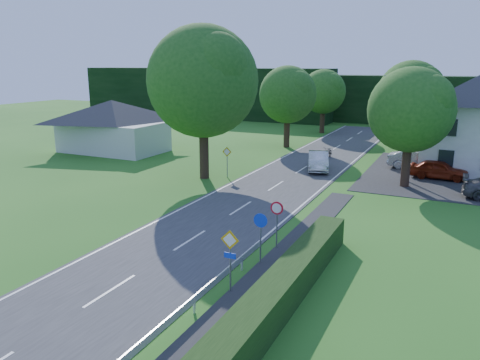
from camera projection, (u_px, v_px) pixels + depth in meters
The scene contains 24 objects.
road at pixel (254, 200), 30.72m from camera, with size 7.00×80.00×0.04m, color #343336.
parking_pad at pixel (458, 177), 37.10m from camera, with size 14.00×16.00×0.04m, color #262629.
line_edge_left at pixel (210, 194), 32.07m from camera, with size 0.12×80.00×0.01m, color white.
line_edge_right at pixel (301, 206), 29.36m from camera, with size 0.12×80.00×0.01m, color white.
line_centre at pixel (254, 200), 30.71m from camera, with size 0.12×80.00×0.01m, color white, non-canonical shape.
tree_main at pixel (203, 103), 35.32m from camera, with size 9.40×9.40×11.64m, color #1E5018, non-canonical shape.
tree_left_far at pixel (287, 107), 49.29m from camera, with size 7.00×7.00×8.58m, color #1E5018, non-canonical shape.
tree_right_far at pixel (409, 107), 45.97m from camera, with size 7.40×7.40×9.09m, color #1E5018, non-canonical shape.
tree_left_back at pixel (323, 101), 59.65m from camera, with size 6.60×6.60×8.07m, color #1E5018, non-canonical shape.
tree_right_back at pixel (407, 108), 53.58m from camera, with size 6.20×6.20×7.56m, color #1E5018, non-canonical shape.
tree_right_mid at pixel (409, 128), 33.14m from camera, with size 7.00×7.00×8.58m, color #1E5018, non-canonical shape.
treeline_left at pixel (202, 93), 78.23m from camera, with size 44.00×6.00×8.00m, color black.
treeline_right at pixel (435, 101), 66.82m from camera, with size 30.00×5.00×7.00m, color black.
bungalow_left at pixel (113, 125), 47.17m from camera, with size 11.00×6.50×5.20m.
streetlight at pixel (406, 122), 35.04m from camera, with size 2.03×0.18×8.00m.
sign_priority_right at pixel (230, 250), 17.97m from camera, with size 0.78×0.09×2.59m.
sign_roundabout at pixel (261, 228), 20.63m from camera, with size 0.64×0.08×2.37m.
sign_speed_limit at pixel (277, 214), 22.35m from camera, with size 0.64×0.11×2.37m.
sign_priority_left at pixel (227, 156), 36.55m from camera, with size 0.78×0.09×2.44m.
moving_car at pixel (318, 161), 39.17m from camera, with size 1.61×4.62×1.52m, color silver.
motorcycle at pixel (328, 153), 43.99m from camera, with size 0.72×2.08×1.09m, color black.
parked_car_red at pixel (439, 169), 36.21m from camera, with size 1.71×4.25×1.45m, color maroon.
parked_car_silver_a at pixel (419, 160), 39.39m from camera, with size 1.73×4.96×1.63m, color #A3A2A7.
parasol at pixel (456, 163), 37.74m from camera, with size 1.90×1.94×1.74m, color #A70D11.
Camera 1 is at (11.87, -7.00, 8.75)m, focal length 35.00 mm.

